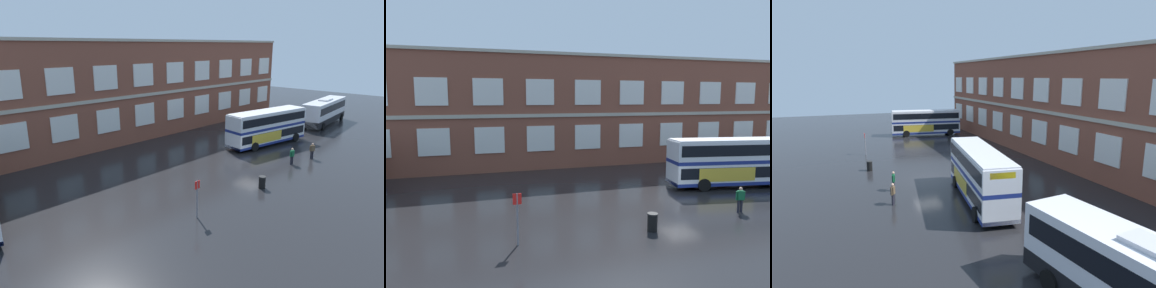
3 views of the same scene
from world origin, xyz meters
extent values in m
plane|color=black|center=(0.00, 2.00, 0.00)|extent=(120.00, 120.00, 0.00)
cube|color=brown|center=(-2.40, 18.00, 5.92)|extent=(56.44, 8.00, 11.85)
cube|color=#B2A893|center=(-2.40, 13.92, 5.69)|extent=(56.44, 0.16, 0.36)
cube|color=#B2A893|center=(-2.40, 13.95, 12.00)|extent=(56.44, 0.28, 0.30)
cube|color=silver|center=(-28.05, 13.94, 3.32)|extent=(2.87, 0.12, 2.61)
cube|color=silver|center=(-22.92, 13.94, 3.32)|extent=(2.87, 0.12, 2.61)
cube|color=silver|center=(-17.79, 13.94, 3.32)|extent=(2.87, 0.12, 2.61)
cube|color=silver|center=(-12.66, 13.94, 3.32)|extent=(2.87, 0.12, 2.61)
cube|color=silver|center=(-7.53, 13.94, 3.32)|extent=(2.87, 0.12, 2.61)
cube|color=silver|center=(-2.40, 13.94, 3.32)|extent=(2.87, 0.12, 2.61)
cube|color=silver|center=(2.73, 13.94, 3.32)|extent=(2.87, 0.12, 2.61)
cube|color=silver|center=(7.86, 13.94, 3.32)|extent=(2.87, 0.12, 2.61)
cube|color=silver|center=(-28.05, 13.94, 8.06)|extent=(2.87, 0.12, 2.61)
cube|color=silver|center=(-22.92, 13.94, 8.06)|extent=(2.87, 0.12, 2.61)
cube|color=silver|center=(-17.79, 13.94, 8.06)|extent=(2.87, 0.12, 2.61)
cube|color=silver|center=(-12.66, 13.94, 8.06)|extent=(2.87, 0.12, 2.61)
cube|color=silver|center=(-7.53, 13.94, 8.06)|extent=(2.87, 0.12, 2.61)
cube|color=silver|center=(-2.40, 13.94, 8.06)|extent=(2.87, 0.12, 2.61)
cube|color=silver|center=(2.73, 13.94, 8.06)|extent=(2.87, 0.12, 2.61)
cube|color=silver|center=(7.86, 13.94, 8.06)|extent=(2.87, 0.12, 2.61)
cube|color=silver|center=(-23.66, 6.39, 1.23)|extent=(4.11, 11.25, 1.75)
cube|color=black|center=(-23.66, 6.39, 1.44)|extent=(4.09, 10.82, 0.90)
cube|color=navy|center=(-23.66, 6.39, 2.25)|extent=(4.11, 11.25, 0.30)
cube|color=silver|center=(-23.66, 6.39, 3.17)|extent=(4.11, 11.25, 1.55)
cube|color=black|center=(-23.66, 6.39, 3.25)|extent=(4.09, 10.82, 0.90)
cube|color=navy|center=(-23.66, 6.39, 0.49)|extent=(4.13, 11.26, 0.28)
cube|color=silver|center=(-23.66, 6.39, 4.01)|extent=(3.98, 11.02, 0.12)
cube|color=gold|center=(-22.57, 4.90, 1.31)|extent=(0.73, 4.79, 1.10)
cube|color=yellow|center=(-22.87, 11.80, 3.60)|extent=(1.65, 0.30, 0.40)
cylinder|color=black|center=(-21.84, 10.02, 0.52)|extent=(0.47, 1.08, 1.04)
cylinder|color=black|center=(-24.36, 10.38, 0.52)|extent=(0.47, 1.08, 1.04)
cylinder|color=black|center=(-22.87, 2.94, 0.52)|extent=(0.47, 1.08, 1.04)
cylinder|color=black|center=(-25.39, 3.31, 0.52)|extent=(0.47, 1.08, 1.04)
cube|color=silver|center=(6.71, 2.34, 1.23)|extent=(11.27, 4.32, 1.75)
cube|color=black|center=(6.71, 2.34, 1.44)|extent=(10.84, 4.29, 0.90)
cube|color=navy|center=(6.71, 2.34, 2.25)|extent=(11.27, 4.32, 0.30)
cube|color=silver|center=(6.71, 2.34, 3.17)|extent=(11.27, 4.32, 1.55)
cube|color=black|center=(6.71, 2.34, 3.25)|extent=(10.84, 4.29, 0.90)
cube|color=navy|center=(6.71, 2.34, 0.49)|extent=(11.27, 4.34, 0.28)
cube|color=silver|center=(6.71, 2.34, 4.01)|extent=(11.04, 4.18, 0.12)
cube|color=gold|center=(5.19, 1.29, 1.31)|extent=(4.78, 0.82, 1.10)
cube|color=yellow|center=(12.10, 1.45, 3.60)|extent=(0.33, 1.64, 0.40)
cylinder|color=black|center=(10.30, 0.45, 0.52)|extent=(1.08, 0.49, 1.04)
cylinder|color=black|center=(10.72, 2.97, 0.52)|extent=(1.08, 0.49, 1.04)
cylinder|color=black|center=(3.24, 1.63, 0.52)|extent=(1.08, 0.49, 1.04)
cylinder|color=black|center=(3.66, 4.14, 0.52)|extent=(1.08, 0.49, 1.04)
cylinder|color=black|center=(18.30, 0.57, 0.52)|extent=(1.07, 0.43, 1.04)
cylinder|color=black|center=(18.04, 3.10, 0.52)|extent=(1.07, 0.43, 1.04)
cylinder|color=black|center=(5.34, -4.18, 0.42)|extent=(0.22, 0.22, 0.85)
cylinder|color=black|center=(5.17, -4.08, 0.42)|extent=(0.22, 0.22, 0.85)
cube|color=brown|center=(5.25, -4.13, 1.15)|extent=(0.47, 0.41, 0.60)
cylinder|color=brown|center=(5.47, -4.27, 1.12)|extent=(0.15, 0.15, 0.57)
cylinder|color=brown|center=(5.03, -4.00, 1.12)|extent=(0.15, 0.15, 0.57)
sphere|color=tan|center=(5.25, -4.13, 1.59)|extent=(0.22, 0.22, 0.22)
cylinder|color=black|center=(2.23, -3.55, 0.42)|extent=(0.19, 0.19, 0.85)
cylinder|color=black|center=(2.04, -3.51, 0.42)|extent=(0.19, 0.19, 0.85)
cube|color=#145933|center=(2.13, -3.53, 1.15)|extent=(0.44, 0.32, 0.60)
cylinder|color=#145933|center=(2.39, -3.59, 1.12)|extent=(0.13, 0.13, 0.57)
cylinder|color=#145933|center=(1.88, -3.48, 1.12)|extent=(0.13, 0.13, 0.57)
sphere|color=tan|center=(2.13, -3.53, 1.59)|extent=(0.22, 0.22, 0.22)
cylinder|color=slate|center=(-12.47, -4.40, 1.35)|extent=(0.10, 0.10, 2.70)
cube|color=red|center=(-12.47, -4.42, 2.42)|extent=(0.44, 0.04, 0.56)
cylinder|color=black|center=(-4.98, -4.74, 0.47)|extent=(0.56, 0.56, 0.95)
cylinder|color=black|center=(-4.98, -4.74, 0.99)|extent=(0.60, 0.60, 0.08)
camera|label=1|loc=(-28.20, -19.27, 11.47)|focal=32.47mm
camera|label=2|loc=(-14.69, -21.67, 7.42)|focal=32.97mm
camera|label=3|loc=(29.37, -8.00, 9.55)|focal=31.23mm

